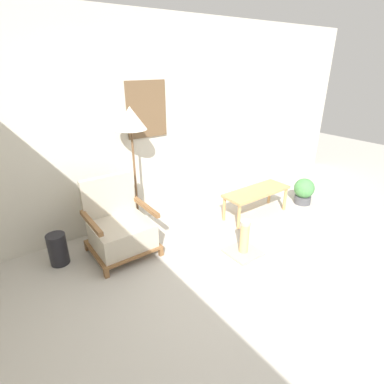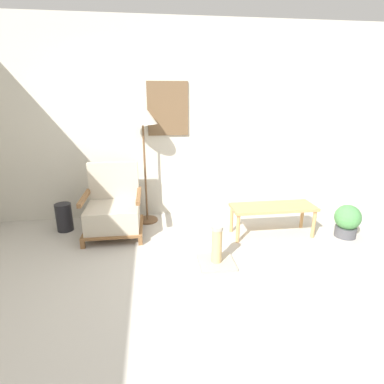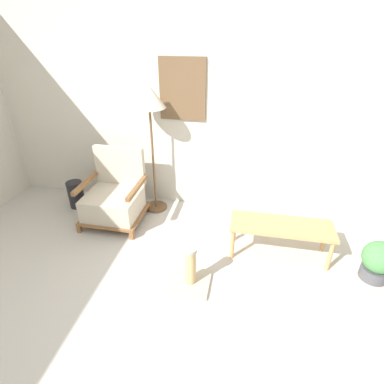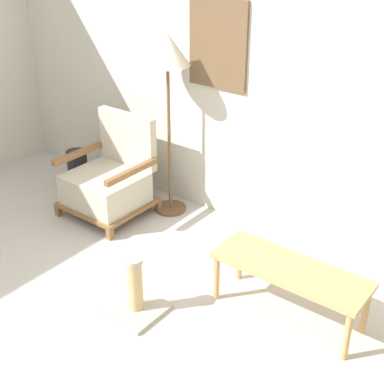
{
  "view_description": "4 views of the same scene",
  "coord_description": "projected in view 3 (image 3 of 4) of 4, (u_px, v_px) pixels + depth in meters",
  "views": [
    {
      "loc": [
        -2.05,
        -1.52,
        2.13
      ],
      "look_at": [
        0.07,
        1.39,
        0.55
      ],
      "focal_mm": 28.0,
      "sensor_mm": 36.0,
      "label": 1
    },
    {
      "loc": [
        -0.41,
        -2.21,
        1.72
      ],
      "look_at": [
        0.07,
        1.39,
        0.55
      ],
      "focal_mm": 28.0,
      "sensor_mm": 36.0,
      "label": 2
    },
    {
      "loc": [
        0.65,
        -1.53,
        2.22
      ],
      "look_at": [
        0.07,
        1.39,
        0.55
      ],
      "focal_mm": 28.0,
      "sensor_mm": 36.0,
      "label": 3
    },
    {
      "loc": [
        2.34,
        -1.56,
        2.48
      ],
      "look_at": [
        0.07,
        1.39,
        0.55
      ],
      "focal_mm": 50.0,
      "sensor_mm": 36.0,
      "label": 4
    }
  ],
  "objects": [
    {
      "name": "vase",
      "position": [
        76.0,
        194.0,
        4.1
      ],
      "size": [
        0.21,
        0.21,
        0.37
      ],
      "primitive_type": "cylinder",
      "color": "black",
      "rests_on": "ground_plane"
    },
    {
      "name": "potted_plant",
      "position": [
        378.0,
        261.0,
        2.9
      ],
      "size": [
        0.32,
        0.32,
        0.42
      ],
      "color": "#4C4C51",
      "rests_on": "ground_plane"
    },
    {
      "name": "floor_lamp",
      "position": [
        149.0,
        104.0,
        3.46
      ],
      "size": [
        0.38,
        0.38,
        1.64
      ],
      "color": "brown",
      "rests_on": "ground_plane"
    },
    {
      "name": "scratching_post",
      "position": [
        190.0,
        273.0,
        2.87
      ],
      "size": [
        0.38,
        0.38,
        0.44
      ],
      "color": "#B2A893",
      "rests_on": "ground_plane"
    },
    {
      "name": "armchair",
      "position": [
        115.0,
        198.0,
        3.75
      ],
      "size": [
        0.72,
        0.68,
        0.9
      ],
      "color": "brown",
      "rests_on": "ground_plane"
    },
    {
      "name": "wall_back",
      "position": [
        197.0,
        106.0,
        3.64
      ],
      "size": [
        8.0,
        0.09,
        2.7
      ],
      "color": "beige",
      "rests_on": "ground_plane"
    },
    {
      "name": "ground_plane",
      "position": [
        152.0,
        328.0,
        2.51
      ],
      "size": [
        14.0,
        14.0,
        0.0
      ],
      "primitive_type": "plane",
      "color": "#B7B2A8"
    },
    {
      "name": "coffee_table",
      "position": [
        281.0,
        228.0,
        3.15
      ],
      "size": [
        1.06,
        0.38,
        0.4
      ],
      "color": "tan",
      "rests_on": "ground_plane"
    }
  ]
}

